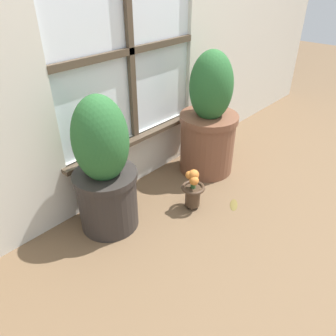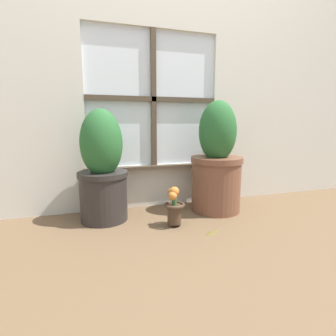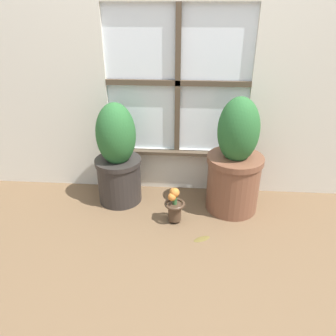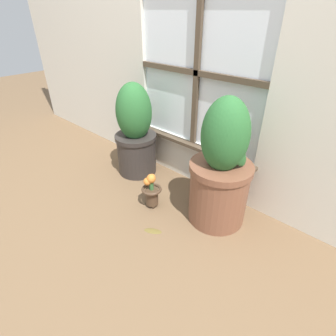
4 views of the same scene
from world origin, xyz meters
The scene contains 6 objects.
ground_plane centered at (0.00, 0.00, 0.00)m, with size 10.00×10.00×0.00m, color brown.
wall_with_window centered at (0.00, 0.63, 1.27)m, with size 4.40×0.10×2.50m.
potted_plant_left centered at (-0.40, 0.41, 0.33)m, with size 0.32×0.32×0.72m.
potted_plant_right centered at (0.40, 0.36, 0.34)m, with size 0.37×0.37×0.79m.
flower_vase centered at (0.01, 0.17, 0.13)m, with size 0.13×0.13×0.25m.
fallen_leaf centered at (0.19, 0.00, 0.00)m, with size 0.12×0.09×0.01m.
Camera 2 is at (-0.48, -1.30, 0.63)m, focal length 28.00 mm.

